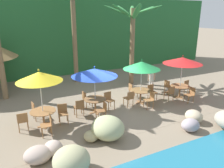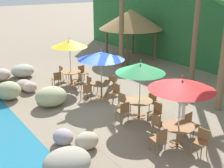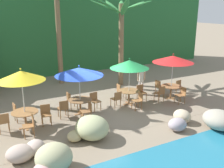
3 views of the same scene
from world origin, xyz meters
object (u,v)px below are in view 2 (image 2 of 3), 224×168
(chair_blue_seaward, at_px, (115,92))
(chair_green_inland, at_px, (154,101))
(chair_blue_right, at_px, (86,91))
(chair_blue_inland, at_px, (113,83))
(umbrella_yellow, at_px, (69,43))
(chair_green_right, at_px, (123,111))
(dining_table_yellow, at_px, (71,74))
(dining_table_green, at_px, (139,103))
(umbrella_red, at_px, (182,84))
(chair_red_left, at_px, (158,123))
(chair_green_left, at_px, (123,100))
(chair_yellow_left, at_px, (63,72))
(dining_table_blue, at_px, (101,85))
(chair_green_seaward, at_px, (156,111))
(chair_yellow_seaward, at_px, (78,79))
(chair_red_right, at_px, (160,139))
(chair_yellow_right, at_px, (57,78))
(dining_table_red, at_px, (178,129))
(chair_red_seaward, at_px, (202,140))
(umbrella_green, at_px, (141,68))
(chair_blue_left, at_px, (91,83))
(chair_yellow_inland, at_px, (82,72))
(umbrella_blue, at_px, (101,56))
(waiter_in_white, at_px, (183,100))
(chair_red_inland, at_px, (190,123))
(palm_tree_second, at_px, (199,1))
(palapa_hut, at_px, (131,19))

(chair_blue_seaward, relative_size, chair_green_inland, 1.00)
(chair_blue_right, bearing_deg, chair_blue_inland, 96.33)
(umbrella_yellow, height_order, chair_green_right, umbrella_yellow)
(dining_table_yellow, distance_m, dining_table_green, 5.33)
(umbrella_red, bearing_deg, chair_red_left, -171.05)
(chair_blue_seaward, height_order, chair_green_left, same)
(chair_yellow_left, xyz_separation_m, chair_red_left, (7.82, -0.09, 0.00))
(dining_table_yellow, xyz_separation_m, chair_blue_inland, (2.40, 1.14, -0.10))
(dining_table_blue, bearing_deg, dining_table_yellow, -173.38)
(chair_green_seaward, bearing_deg, chair_green_left, -169.12)
(chair_yellow_seaward, xyz_separation_m, chair_red_right, (6.94, -0.85, 0.00))
(chair_yellow_left, distance_m, umbrella_red, 8.83)
(chair_yellow_right, height_order, chair_blue_inland, same)
(chair_green_seaward, bearing_deg, dining_table_red, -17.54)
(chair_red_right, bearing_deg, dining_table_green, 153.38)
(chair_yellow_seaward, xyz_separation_m, chair_green_inland, (4.44, 1.25, 0.00))
(chair_blue_inland, relative_size, chair_blue_right, 1.00)
(chair_green_left, bearing_deg, chair_yellow_left, -177.39)
(chair_blue_seaward, bearing_deg, chair_blue_right, -128.15)
(chair_yellow_left, relative_size, chair_red_seaward, 1.00)
(dining_table_yellow, xyz_separation_m, chair_red_left, (6.97, -0.15, -0.10))
(chair_red_right, bearing_deg, chair_green_inland, 140.05)
(umbrella_green, height_order, dining_table_red, umbrella_green)
(dining_table_blue, bearing_deg, chair_blue_left, -175.31)
(chair_yellow_inland, height_order, dining_table_blue, chair_yellow_inland)
(chair_blue_right, bearing_deg, chair_yellow_left, 171.87)
(umbrella_green, distance_m, chair_green_inland, 1.83)
(chair_blue_inland, xyz_separation_m, umbrella_red, (5.41, -1.16, 1.72))
(umbrella_blue, relative_size, chair_red_right, 2.75)
(umbrella_green, distance_m, waiter_in_white, 2.08)
(umbrella_yellow, distance_m, chair_blue_right, 3.19)
(chair_green_seaward, bearing_deg, umbrella_blue, -176.76)
(chair_blue_right, bearing_deg, chair_green_right, 1.46)
(chair_green_inland, distance_m, chair_red_right, 3.27)
(chair_yellow_right, distance_m, chair_blue_left, 2.00)
(umbrella_red, bearing_deg, chair_blue_inland, 167.94)
(dining_table_yellow, distance_m, chair_yellow_seaward, 0.86)
(chair_yellow_left, distance_m, dining_table_blue, 3.45)
(chair_blue_right, bearing_deg, dining_table_yellow, 167.90)
(umbrella_green, distance_m, chair_red_inland, 2.87)
(chair_yellow_inland, distance_m, chair_blue_inland, 2.61)
(chair_blue_seaward, distance_m, chair_green_seaward, 2.75)
(umbrella_red, xyz_separation_m, palm_tree_second, (-4.38, 5.90, 2.17))
(umbrella_blue, height_order, umbrella_green, umbrella_green)
(chair_green_left, xyz_separation_m, chair_red_left, (2.48, -0.33, 0.00))
(chair_yellow_inland, xyz_separation_m, umbrella_green, (5.50, -0.47, 1.62))
(chair_blue_seaward, bearing_deg, chair_green_inland, 21.37)
(palm_tree_second, xyz_separation_m, palapa_hut, (-5.95, 0.31, -1.54))
(chair_blue_inland, xyz_separation_m, chair_green_right, (2.94, -1.62, 0.00))
(chair_yellow_inland, bearing_deg, chair_yellow_seaward, -39.50)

